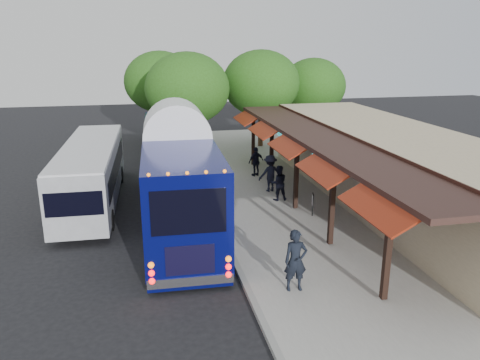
{
  "coord_description": "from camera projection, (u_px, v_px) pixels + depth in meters",
  "views": [
    {
      "loc": [
        -2.95,
        -15.02,
        7.49
      ],
      "look_at": [
        1.14,
        3.68,
        1.8
      ],
      "focal_mm": 35.0,
      "sensor_mm": 36.0,
      "label": 1
    }
  ],
  "objects": [
    {
      "name": "coach_bus",
      "position": [
        178.0,
        171.0,
        19.78
      ],
      "size": [
        3.18,
        12.92,
        4.1
      ],
      "rotation": [
        0.0,
        0.0,
        -0.04
      ],
      "color": "#060A50",
      "rests_on": "ground"
    },
    {
      "name": "tree_right",
      "position": [
        313.0,
        86.0,
        35.73
      ],
      "size": [
        4.94,
        4.94,
        6.33
      ],
      "color": "#382314",
      "rests_on": "ground"
    },
    {
      "name": "tree_mid",
      "position": [
        261.0,
        83.0,
        32.99
      ],
      "size": [
        5.45,
        5.45,
        6.98
      ],
      "color": "#382314",
      "rests_on": "ground"
    },
    {
      "name": "ground",
      "position": [
        231.0,
        258.0,
        16.8
      ],
      "size": [
        90.0,
        90.0,
        0.0
      ],
      "primitive_type": "plane",
      "color": "black",
      "rests_on": "ground"
    },
    {
      "name": "station_shelter",
      "position": [
        390.0,
        168.0,
        21.74
      ],
      "size": [
        8.15,
        20.0,
        3.6
      ],
      "color": "tan",
      "rests_on": "ground"
    },
    {
      "name": "sidewalk",
      "position": [
        320.0,
        209.0,
        21.55
      ],
      "size": [
        10.0,
        40.0,
        0.15
      ],
      "primitive_type": "cube",
      "color": "#9E9B93",
      "rests_on": "ground"
    },
    {
      "name": "curb",
      "position": [
        214.0,
        217.0,
        20.54
      ],
      "size": [
        0.2,
        40.0,
        0.16
      ],
      "primitive_type": "cube",
      "color": "gray",
      "rests_on": "ground"
    },
    {
      "name": "ped_a",
      "position": [
        296.0,
        261.0,
        14.14
      ],
      "size": [
        0.74,
        0.51,
        1.94
      ],
      "primitive_type": "imported",
      "rotation": [
        0.0,
        0.0,
        -0.07
      ],
      "color": "black",
      "rests_on": "sidewalk"
    },
    {
      "name": "sign_board",
      "position": [
        313.0,
        201.0,
        20.3
      ],
      "size": [
        0.16,
        0.45,
        1.0
      ],
      "rotation": [
        0.0,
        0.0,
        -0.28
      ],
      "color": "black",
      "rests_on": "sidewalk"
    },
    {
      "name": "city_bus",
      "position": [
        91.0,
        171.0,
        22.19
      ],
      "size": [
        2.67,
        10.77,
        2.88
      ],
      "rotation": [
        0.0,
        0.0,
        -0.03
      ],
      "color": "#94979C",
      "rests_on": "ground"
    },
    {
      "name": "ped_b",
      "position": [
        278.0,
        183.0,
        22.29
      ],
      "size": [
        0.87,
        0.7,
        1.71
      ],
      "primitive_type": "imported",
      "rotation": [
        0.0,
        0.0,
        3.08
      ],
      "color": "black",
      "rests_on": "sidewalk"
    },
    {
      "name": "ped_d",
      "position": [
        270.0,
        173.0,
        23.62
      ],
      "size": [
        1.3,
        0.86,
        1.88
      ],
      "primitive_type": "imported",
      "rotation": [
        0.0,
        0.0,
        3.29
      ],
      "color": "black",
      "rests_on": "sidewalk"
    },
    {
      "name": "tree_left",
      "position": [
        187.0,
        88.0,
        29.77
      ],
      "size": [
        5.4,
        5.4,
        6.91
      ],
      "color": "#382314",
      "rests_on": "ground"
    },
    {
      "name": "tree_far",
      "position": [
        160.0,
        82.0,
        35.05
      ],
      "size": [
        5.36,
        5.36,
        6.86
      ],
      "color": "#382314",
      "rests_on": "ground"
    },
    {
      "name": "ped_c",
      "position": [
        256.0,
        161.0,
        26.38
      ],
      "size": [
        1.05,
        0.71,
        1.66
      ],
      "primitive_type": "imported",
      "rotation": [
        0.0,
        0.0,
        3.49
      ],
      "color": "black",
      "rests_on": "sidewalk"
    }
  ]
}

